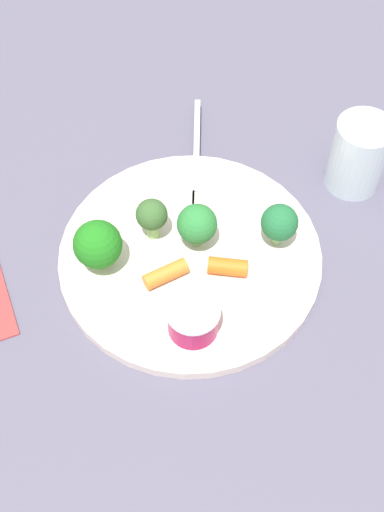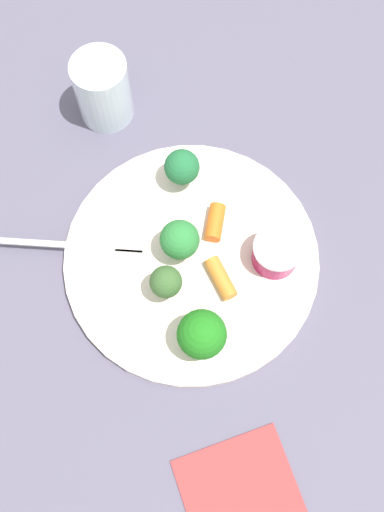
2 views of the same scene
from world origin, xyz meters
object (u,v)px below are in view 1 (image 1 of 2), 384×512
at_px(broccoli_floret_2, 98,245).
at_px(drinking_glass, 358,155).
at_px(broccoli_floret_0, 197,224).
at_px(carrot_stick_0, 166,274).
at_px(plate, 190,256).
at_px(carrot_stick_1, 228,267).
at_px(sauce_cup, 193,319).
at_px(fork, 193,155).
at_px(broccoli_floret_3, 279,223).
at_px(broccoli_floret_1, 152,216).

xyz_separation_m(broccoli_floret_2, drinking_glass, (-0.26, -0.13, -0.00)).
distance_m(broccoli_floret_0, carrot_stick_0, 0.06).
xyz_separation_m(plate, carrot_stick_1, (-0.04, 0.02, 0.01)).
xyz_separation_m(sauce_cup, broccoli_floret_0, (0.00, -0.10, 0.01)).
xyz_separation_m(plate, fork, (0.00, -0.13, 0.01)).
bearing_deg(carrot_stick_1, drinking_glass, -135.08).
relative_size(plate, carrot_stick_0, 6.01).
xyz_separation_m(broccoli_floret_0, broccoli_floret_2, (0.09, 0.03, 0.00)).
height_order(sauce_cup, broccoli_floret_3, broccoli_floret_3).
distance_m(sauce_cup, carrot_stick_0, 0.06).
bearing_deg(broccoli_floret_0, plate, 63.07).
bearing_deg(carrot_stick_1, broccoli_floret_3, -141.15).
relative_size(plate, carrot_stick_1, 6.86).
height_order(broccoli_floret_0, fork, broccoli_floret_0).
xyz_separation_m(carrot_stick_1, drinking_glass, (-0.13, -0.13, 0.02)).
distance_m(broccoli_floret_1, carrot_stick_1, 0.09).
relative_size(carrot_stick_0, drinking_glass, 0.53).
bearing_deg(broccoli_floret_1, sauce_cup, 113.43).
bearing_deg(sauce_cup, fork, -87.16).
distance_m(broccoli_floret_0, broccoli_floret_1, 0.05).
height_order(broccoli_floret_3, drinking_glass, drinking_glass).
height_order(broccoli_floret_0, carrot_stick_1, broccoli_floret_0).
xyz_separation_m(sauce_cup, broccoli_floret_3, (-0.08, -0.10, 0.01)).
xyz_separation_m(broccoli_floret_3, drinking_glass, (-0.09, -0.10, -0.00)).
bearing_deg(carrot_stick_0, broccoli_floret_3, -155.22).
relative_size(plate, broccoli_floret_0, 5.13).
distance_m(plate, drinking_glass, 0.21).
bearing_deg(drinking_glass, broccoli_floret_3, 47.87).
height_order(plate, broccoli_floret_3, broccoli_floret_3).
height_order(carrot_stick_0, carrot_stick_1, carrot_stick_1).
xyz_separation_m(plate, drinking_glass, (-0.17, -0.11, 0.04)).
height_order(plate, broccoli_floret_2, broccoli_floret_2).
bearing_deg(broccoli_floret_3, broccoli_floret_2, 11.84).
xyz_separation_m(broccoli_floret_2, carrot_stick_1, (-0.12, 0.00, -0.02)).
distance_m(plate, fork, 0.13).
distance_m(broccoli_floret_1, drinking_glass, 0.23).
height_order(carrot_stick_1, fork, carrot_stick_1).
height_order(broccoli_floret_0, broccoli_floret_1, broccoli_floret_0).
bearing_deg(plate, fork, -88.37).
xyz_separation_m(broccoli_floret_1, carrot_stick_1, (-0.08, 0.04, -0.02)).
bearing_deg(drinking_glass, fork, -5.87).
bearing_deg(broccoli_floret_0, carrot_stick_0, 57.38).
xyz_separation_m(sauce_cup, broccoli_floret_2, (0.09, -0.07, 0.02)).
relative_size(carrot_stick_0, fork, 0.26).
distance_m(sauce_cup, drinking_glass, 0.26).
bearing_deg(carrot_stick_1, broccoli_floret_0, -46.65).
distance_m(broccoli_floret_1, broccoli_floret_2, 0.06).
relative_size(sauce_cup, broccoli_floret_2, 0.86).
relative_size(plate, broccoli_floret_2, 4.62).
bearing_deg(broccoli_floret_3, broccoli_floret_0, 4.25).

